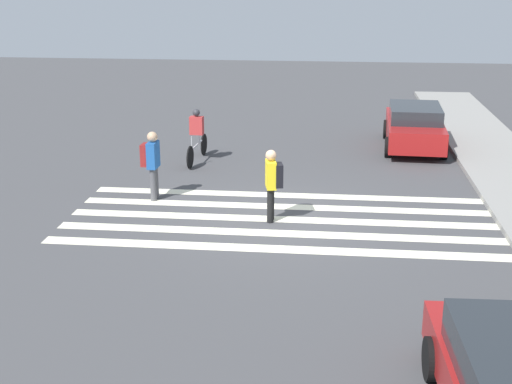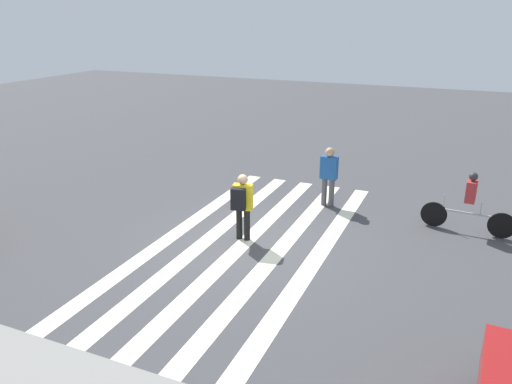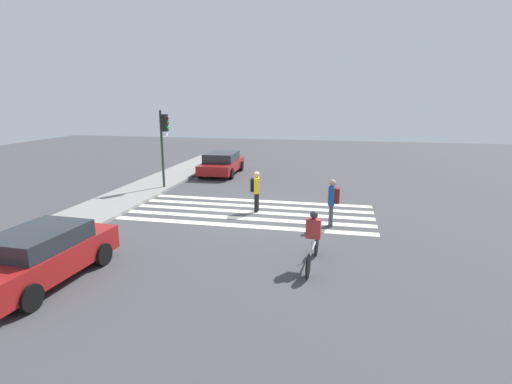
{
  "view_description": "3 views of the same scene",
  "coord_description": "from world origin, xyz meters",
  "px_view_note": "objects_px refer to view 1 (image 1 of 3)",
  "views": [
    {
      "loc": [
        15.76,
        1.09,
        5.64
      ],
      "look_at": [
        0.76,
        -0.49,
        0.89
      ],
      "focal_mm": 50.0,
      "sensor_mm": 36.0,
      "label": 1
    },
    {
      "loc": [
        -4.67,
        10.14,
        5.37
      ],
      "look_at": [
        -0.14,
        -0.42,
        1.23
      ],
      "focal_mm": 35.0,
      "sensor_mm": 36.0,
      "label": 2
    },
    {
      "loc": [
        -15.6,
        -3.5,
        4.63
      ],
      "look_at": [
        -0.07,
        -0.22,
        0.89
      ],
      "focal_mm": 28.0,
      "sensor_mm": 36.0,
      "label": 3
    }
  ],
  "objects_px": {
    "pedestrian_adult_blue_shirt": "(152,160)",
    "cyclist_mid_street": "(197,134)",
    "pedestrian_adult_tall_backpack": "(272,180)",
    "car_parked_far_curb": "(414,126)"
  },
  "relations": [
    {
      "from": "pedestrian_adult_tall_backpack",
      "to": "cyclist_mid_street",
      "type": "distance_m",
      "value": 5.8
    },
    {
      "from": "pedestrian_adult_tall_backpack",
      "to": "cyclist_mid_street",
      "type": "height_order",
      "value": "pedestrian_adult_tall_backpack"
    },
    {
      "from": "pedestrian_adult_tall_backpack",
      "to": "pedestrian_adult_blue_shirt",
      "type": "bearing_deg",
      "value": 56.0
    },
    {
      "from": "pedestrian_adult_blue_shirt",
      "to": "cyclist_mid_street",
      "type": "height_order",
      "value": "pedestrian_adult_blue_shirt"
    },
    {
      "from": "pedestrian_adult_blue_shirt",
      "to": "cyclist_mid_street",
      "type": "relative_size",
      "value": 0.76
    },
    {
      "from": "pedestrian_adult_blue_shirt",
      "to": "car_parked_far_curb",
      "type": "bearing_deg",
      "value": 133.73
    },
    {
      "from": "pedestrian_adult_tall_backpack",
      "to": "pedestrian_adult_blue_shirt",
      "type": "distance_m",
      "value": 3.43
    },
    {
      "from": "pedestrian_adult_tall_backpack",
      "to": "car_parked_far_curb",
      "type": "relative_size",
      "value": 0.4
    },
    {
      "from": "pedestrian_adult_tall_backpack",
      "to": "pedestrian_adult_blue_shirt",
      "type": "height_order",
      "value": "pedestrian_adult_blue_shirt"
    },
    {
      "from": "pedestrian_adult_blue_shirt",
      "to": "car_parked_far_curb",
      "type": "xyz_separation_m",
      "value": [
        -6.22,
        7.18,
        -0.31
      ]
    }
  ]
}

